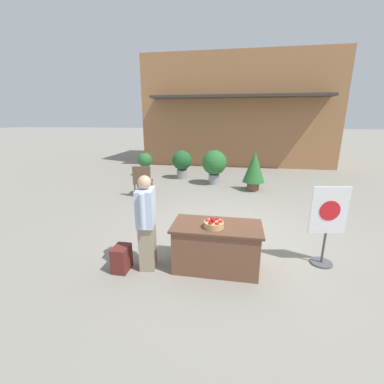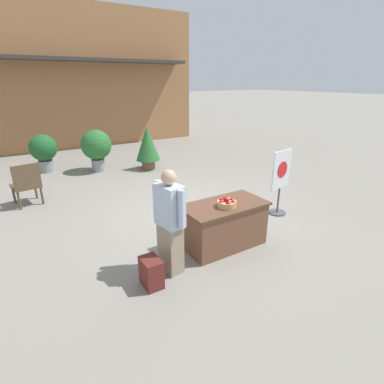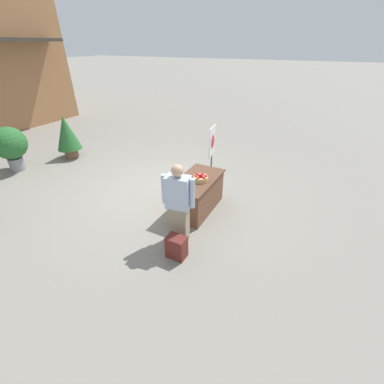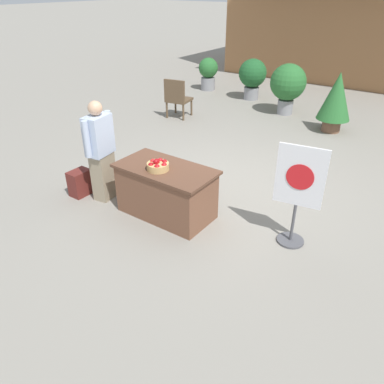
{
  "view_description": "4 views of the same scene",
  "coord_description": "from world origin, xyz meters",
  "px_view_note": "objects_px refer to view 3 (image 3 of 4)",
  "views": [
    {
      "loc": [
        -0.0,
        -5.07,
        2.42
      ],
      "look_at": [
        -0.84,
        -0.35,
        1.03
      ],
      "focal_mm": 24.0,
      "sensor_mm": 36.0,
      "label": 1
    },
    {
      "loc": [
        -3.14,
        -4.83,
        2.7
      ],
      "look_at": [
        -0.74,
        -0.97,
        0.98
      ],
      "focal_mm": 28.0,
      "sensor_mm": 36.0,
      "label": 2
    },
    {
      "loc": [
        -4.67,
        -3.38,
        3.29
      ],
      "look_at": [
        -0.4,
        -1.19,
        0.49
      ],
      "focal_mm": 24.0,
      "sensor_mm": 36.0,
      "label": 3
    },
    {
      "loc": [
        2.81,
        -4.9,
        3.04
      ],
      "look_at": [
        0.22,
        -1.29,
        0.55
      ],
      "focal_mm": 35.0,
      "sensor_mm": 36.0,
      "label": 4
    }
  ],
  "objects_px": {
    "display_table": "(197,194)",
    "potted_plant_near_right": "(67,134)",
    "potted_plant_near_left": "(10,145)",
    "apple_basket": "(201,178)",
    "poster_board": "(212,149)",
    "person_visitor": "(178,205)",
    "backpack": "(177,247)"
  },
  "relations": [
    {
      "from": "person_visitor",
      "to": "potted_plant_near_left",
      "type": "distance_m",
      "value": 5.86
    },
    {
      "from": "backpack",
      "to": "potted_plant_near_left",
      "type": "distance_m",
      "value": 6.11
    },
    {
      "from": "display_table",
      "to": "backpack",
      "type": "distance_m",
      "value": 1.57
    },
    {
      "from": "display_table",
      "to": "potted_plant_near_right",
      "type": "height_order",
      "value": "potted_plant_near_right"
    },
    {
      "from": "person_visitor",
      "to": "backpack",
      "type": "relative_size",
      "value": 3.76
    },
    {
      "from": "person_visitor",
      "to": "backpack",
      "type": "distance_m",
      "value": 0.73
    },
    {
      "from": "person_visitor",
      "to": "potted_plant_near_left",
      "type": "xyz_separation_m",
      "value": [
        0.55,
        5.84,
        -0.02
      ]
    },
    {
      "from": "potted_plant_near_right",
      "to": "poster_board",
      "type": "bearing_deg",
      "value": -78.54
    },
    {
      "from": "display_table",
      "to": "person_visitor",
      "type": "distance_m",
      "value": 1.21
    },
    {
      "from": "person_visitor",
      "to": "backpack",
      "type": "height_order",
      "value": "person_visitor"
    },
    {
      "from": "display_table",
      "to": "person_visitor",
      "type": "xyz_separation_m",
      "value": [
        -1.12,
        -0.18,
        0.41
      ]
    },
    {
      "from": "apple_basket",
      "to": "potted_plant_near_left",
      "type": "relative_size",
      "value": 0.24
    },
    {
      "from": "backpack",
      "to": "potted_plant_near_right",
      "type": "xyz_separation_m",
      "value": [
        2.37,
        5.37,
        0.56
      ]
    },
    {
      "from": "apple_basket",
      "to": "backpack",
      "type": "bearing_deg",
      "value": -170.51
    },
    {
      "from": "backpack",
      "to": "potted_plant_near_right",
      "type": "relative_size",
      "value": 0.31
    },
    {
      "from": "potted_plant_near_left",
      "to": "person_visitor",
      "type": "bearing_deg",
      "value": -95.42
    },
    {
      "from": "apple_basket",
      "to": "backpack",
      "type": "relative_size",
      "value": 0.74
    },
    {
      "from": "backpack",
      "to": "potted_plant_near_left",
      "type": "xyz_separation_m",
      "value": [
        0.95,
        6.01,
        0.57
      ]
    },
    {
      "from": "backpack",
      "to": "potted_plant_near_right",
      "type": "bearing_deg",
      "value": 66.21
    },
    {
      "from": "person_visitor",
      "to": "potted_plant_near_left",
      "type": "height_order",
      "value": "person_visitor"
    },
    {
      "from": "display_table",
      "to": "backpack",
      "type": "relative_size",
      "value": 3.43
    },
    {
      "from": "person_visitor",
      "to": "apple_basket",
      "type": "bearing_deg",
      "value": -5.29
    },
    {
      "from": "apple_basket",
      "to": "potted_plant_near_left",
      "type": "height_order",
      "value": "potted_plant_near_left"
    },
    {
      "from": "potted_plant_near_left",
      "to": "apple_basket",
      "type": "bearing_deg",
      "value": -84.81
    },
    {
      "from": "apple_basket",
      "to": "backpack",
      "type": "xyz_separation_m",
      "value": [
        -1.47,
        -0.25,
        -0.62
      ]
    },
    {
      "from": "poster_board",
      "to": "potted_plant_near_left",
      "type": "xyz_separation_m",
      "value": [
        -2.35,
        5.23,
        0.02
      ]
    },
    {
      "from": "apple_basket",
      "to": "display_table",
      "type": "bearing_deg",
      "value": 68.69
    },
    {
      "from": "potted_plant_near_right",
      "to": "potted_plant_near_left",
      "type": "height_order",
      "value": "potted_plant_near_right"
    },
    {
      "from": "apple_basket",
      "to": "poster_board",
      "type": "bearing_deg",
      "value": 16.18
    },
    {
      "from": "poster_board",
      "to": "person_visitor",
      "type": "bearing_deg",
      "value": -88.0
    },
    {
      "from": "apple_basket",
      "to": "potted_plant_near_right",
      "type": "relative_size",
      "value": 0.23
    },
    {
      "from": "backpack",
      "to": "poster_board",
      "type": "distance_m",
      "value": 3.44
    }
  ]
}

